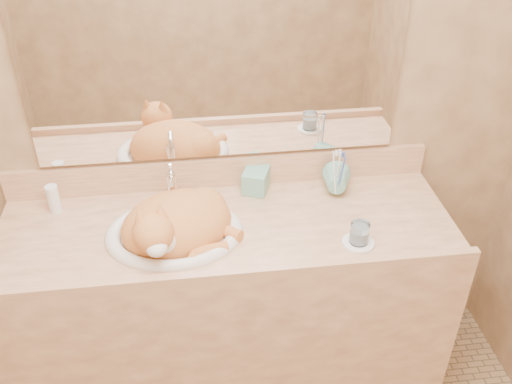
{
  "coord_description": "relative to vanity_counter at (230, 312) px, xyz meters",
  "views": [
    {
      "loc": [
        -0.1,
        -0.84,
        2.09
      ],
      "look_at": [
        0.1,
        0.7,
        1.0
      ],
      "focal_mm": 40.0,
      "sensor_mm": 36.0,
      "label": 1
    }
  ],
  "objects": [
    {
      "name": "sink_basin",
      "position": [
        -0.18,
        -0.02,
        0.5
      ],
      "size": [
        0.5,
        0.43,
        0.14
      ],
      "primitive_type": null,
      "rotation": [
        0.0,
        0.0,
        0.11
      ],
      "color": "white",
      "rests_on": "vanity_counter"
    },
    {
      "name": "cat",
      "position": [
        -0.18,
        -0.03,
        0.49
      ],
      "size": [
        0.47,
        0.43,
        0.21
      ],
      "primitive_type": null,
      "rotation": [
        0.0,
        0.0,
        0.33
      ],
      "color": "#C76A2E",
      "rests_on": "sink_basin"
    },
    {
      "name": "toothbrush_cup",
      "position": [
        0.42,
        0.11,
        0.48
      ],
      "size": [
        0.13,
        0.13,
        0.1
      ],
      "primitive_type": "imported",
      "rotation": [
        0.0,
        0.0,
        -0.23
      ],
      "color": "#6EB09C",
      "rests_on": "vanity_counter"
    },
    {
      "name": "mirror",
      "position": [
        0.0,
        0.26,
        0.97
      ],
      "size": [
        1.3,
        0.02,
        0.8
      ],
      "primitive_type": "cube",
      "color": "white",
      "rests_on": "wall_back"
    },
    {
      "name": "soap_dispenser",
      "position": [
        0.11,
        0.16,
        0.52
      ],
      "size": [
        0.11,
        0.12,
        0.2
      ],
      "primitive_type": "imported",
      "rotation": [
        0.0,
        0.0,
        -0.35
      ],
      "color": "#6EB09C",
      "rests_on": "vanity_counter"
    },
    {
      "name": "lotion_bottle",
      "position": [
        -0.61,
        0.17,
        0.48
      ],
      "size": [
        0.04,
        0.04,
        0.11
      ],
      "primitive_type": "cylinder",
      "color": "white",
      "rests_on": "vanity_counter"
    },
    {
      "name": "toothbrushes",
      "position": [
        0.42,
        0.11,
        0.55
      ],
      "size": [
        0.04,
        0.04,
        0.21
      ],
      "primitive_type": null,
      "color": "white",
      "rests_on": "toothbrush_cup"
    },
    {
      "name": "wall_back",
      "position": [
        0.0,
        0.28,
        0.82
      ],
      "size": [
        2.4,
        0.02,
        2.5
      ],
      "primitive_type": "cube",
      "color": "brown",
      "rests_on": "ground"
    },
    {
      "name": "saucer",
      "position": [
        0.43,
        -0.15,
        0.43
      ],
      "size": [
        0.11,
        0.11,
        0.01
      ],
      "primitive_type": "cylinder",
      "color": "white",
      "rests_on": "vanity_counter"
    },
    {
      "name": "faucet",
      "position": [
        -0.18,
        0.16,
        0.5
      ],
      "size": [
        0.08,
        0.12,
        0.16
      ],
      "primitive_type": null,
      "rotation": [
        0.0,
        0.0,
        0.34
      ],
      "color": "white",
      "rests_on": "vanity_counter"
    },
    {
      "name": "water_glass",
      "position": [
        0.43,
        -0.15,
        0.47
      ],
      "size": [
        0.06,
        0.06,
        0.08
      ],
      "primitive_type": "cylinder",
      "color": "white",
      "rests_on": "saucer"
    },
    {
      "name": "vanity_counter",
      "position": [
        0.0,
        0.0,
        0.0
      ],
      "size": [
        1.6,
        0.55,
        0.85
      ],
      "primitive_type": null,
      "color": "#A36C49",
      "rests_on": "floor"
    }
  ]
}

